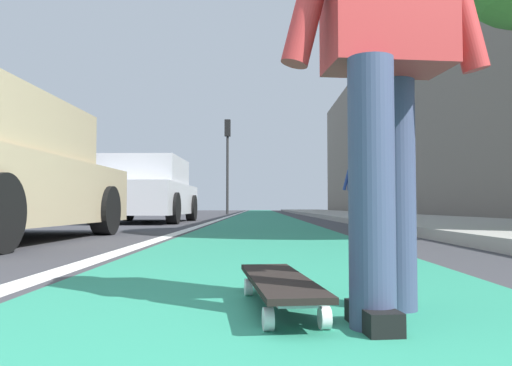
{
  "coord_description": "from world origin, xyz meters",
  "views": [
    {
      "loc": [
        -0.92,
        0.07,
        0.37
      ],
      "look_at": [
        11.17,
        0.15,
        0.93
      ],
      "focal_mm": 35.77,
      "sensor_mm": 36.0,
      "label": 1
    }
  ],
  "objects_px": {
    "skateboard": "(280,283)",
    "traffic_light": "(228,149)",
    "pedestrian_distant": "(355,186)",
    "parked_car_mid": "(148,191)",
    "skater_person": "(385,35)"
  },
  "relations": [
    {
      "from": "parked_car_mid",
      "to": "pedestrian_distant",
      "type": "height_order",
      "value": "pedestrian_distant"
    },
    {
      "from": "traffic_light",
      "to": "pedestrian_distant",
      "type": "bearing_deg",
      "value": -153.62
    },
    {
      "from": "traffic_light",
      "to": "parked_car_mid",
      "type": "bearing_deg",
      "value": 175.0
    },
    {
      "from": "skateboard",
      "to": "parked_car_mid",
      "type": "xyz_separation_m",
      "value": [
        10.06,
        2.69,
        0.63
      ]
    },
    {
      "from": "skateboard",
      "to": "skater_person",
      "type": "xyz_separation_m",
      "value": [
        -0.15,
        -0.35,
        0.84
      ]
    },
    {
      "from": "skateboard",
      "to": "parked_car_mid",
      "type": "height_order",
      "value": "parked_car_mid"
    },
    {
      "from": "skateboard",
      "to": "traffic_light",
      "type": "height_order",
      "value": "traffic_light"
    },
    {
      "from": "skateboard",
      "to": "traffic_light",
      "type": "bearing_deg",
      "value": 4.07
    },
    {
      "from": "pedestrian_distant",
      "to": "parked_car_mid",
      "type": "bearing_deg",
      "value": 122.48
    },
    {
      "from": "skateboard",
      "to": "skater_person",
      "type": "relative_size",
      "value": 0.52
    },
    {
      "from": "skater_person",
      "to": "parked_car_mid",
      "type": "bearing_deg",
      "value": 16.54
    },
    {
      "from": "traffic_light",
      "to": "pedestrian_distant",
      "type": "relative_size",
      "value": 2.65
    },
    {
      "from": "skateboard",
      "to": "pedestrian_distant",
      "type": "bearing_deg",
      "value": -11.74
    },
    {
      "from": "parked_car_mid",
      "to": "skater_person",
      "type": "bearing_deg",
      "value": -163.46
    },
    {
      "from": "skateboard",
      "to": "parked_car_mid",
      "type": "relative_size",
      "value": 0.2
    }
  ]
}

